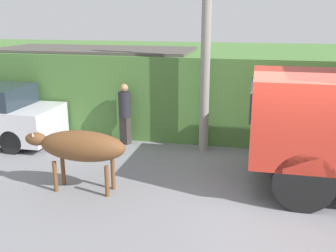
# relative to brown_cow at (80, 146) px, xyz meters

# --- Properties ---
(ground_plane) EXTENTS (60.00, 60.00, 0.00)m
(ground_plane) POSITION_rel_brown_cow_xyz_m (4.25, 0.16, -0.99)
(ground_plane) COLOR gray
(hillside_embankment) EXTENTS (32.00, 6.45, 2.51)m
(hillside_embankment) POSITION_rel_brown_cow_xyz_m (4.25, 6.76, 0.26)
(hillside_embankment) COLOR #4C7A38
(hillside_embankment) RESTS_ON ground_plane
(building_backdrop) EXTENTS (6.42, 2.70, 2.60)m
(building_backdrop) POSITION_rel_brown_cow_xyz_m (-1.69, 5.03, 0.32)
(building_backdrop) COLOR #C6B793
(building_backdrop) RESTS_ON ground_plane
(brown_cow) EXTENTS (2.25, 0.66, 1.33)m
(brown_cow) POSITION_rel_brown_cow_xyz_m (0.00, 0.00, 0.00)
(brown_cow) COLOR brown
(brown_cow) RESTS_ON ground_plane
(pedestrian_on_hill) EXTENTS (0.47, 0.47, 1.77)m
(pedestrian_on_hill) POSITION_rel_brown_cow_xyz_m (-0.10, 3.24, -0.02)
(pedestrian_on_hill) COLOR #38332D
(pedestrian_on_hill) RESTS_ON ground_plane
(utility_pole) EXTENTS (0.90, 0.25, 5.49)m
(utility_pole) POSITION_rel_brown_cow_xyz_m (2.20, 3.15, 1.85)
(utility_pole) COLOR gray
(utility_pole) RESTS_ON ground_plane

